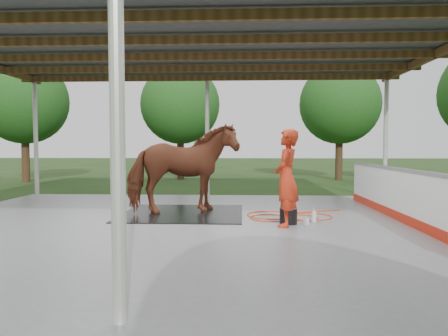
{
  "coord_description": "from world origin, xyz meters",
  "views": [
    {
      "loc": [
        1.11,
        -8.24,
        1.67
      ],
      "look_at": [
        0.72,
        0.72,
        1.19
      ],
      "focal_mm": 32.0,
      "sensor_mm": 36.0,
      "label": 1
    }
  ],
  "objects_px": {
    "wash_bucket": "(288,215)",
    "horse": "(183,168)",
    "handler": "(287,178)",
    "dasher_board": "(412,199)"
  },
  "relations": [
    {
      "from": "wash_bucket",
      "to": "horse",
      "type": "bearing_deg",
      "value": 154.08
    },
    {
      "from": "handler",
      "to": "dasher_board",
      "type": "bearing_deg",
      "value": 110.92
    },
    {
      "from": "dasher_board",
      "to": "horse",
      "type": "xyz_separation_m",
      "value": [
        -4.9,
        1.28,
        0.56
      ]
    },
    {
      "from": "horse",
      "to": "wash_bucket",
      "type": "relative_size",
      "value": 6.95
    },
    {
      "from": "horse",
      "to": "wash_bucket",
      "type": "height_order",
      "value": "horse"
    },
    {
      "from": "handler",
      "to": "wash_bucket",
      "type": "relative_size",
      "value": 5.34
    },
    {
      "from": "dasher_board",
      "to": "horse",
      "type": "height_order",
      "value": "horse"
    },
    {
      "from": "dasher_board",
      "to": "wash_bucket",
      "type": "xyz_separation_m",
      "value": [
        -2.5,
        0.11,
        -0.37
      ]
    },
    {
      "from": "handler",
      "to": "wash_bucket",
      "type": "bearing_deg",
      "value": -178.35
    },
    {
      "from": "wash_bucket",
      "to": "dasher_board",
      "type": "bearing_deg",
      "value": -2.49
    }
  ]
}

